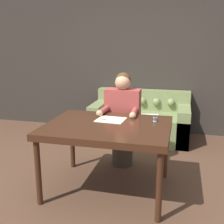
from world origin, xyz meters
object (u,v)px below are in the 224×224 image
(couch, at_px, (141,121))
(person, at_px, (123,119))
(scissors, at_px, (107,120))
(thread_spool, at_px, (155,119))
(dining_table, at_px, (108,131))

(couch, bearing_deg, person, -93.62)
(person, distance_m, scissors, 0.56)
(scissors, bearing_deg, couch, 85.11)
(thread_spool, bearing_deg, scissors, -170.59)
(person, bearing_deg, scissors, -97.66)
(couch, height_order, scissors, couch)
(dining_table, xyz_separation_m, thread_spool, (0.48, 0.24, 0.09))
(dining_table, height_order, thread_spool, thread_spool)
(person, bearing_deg, thread_spool, -43.95)
(thread_spool, bearing_deg, person, 136.05)
(person, xyz_separation_m, scissors, (-0.07, -0.54, 0.13))
(dining_table, xyz_separation_m, scissors, (-0.05, 0.15, 0.07))
(person, distance_m, thread_spool, 0.66)
(couch, distance_m, person, 1.23)
(scissors, relative_size, thread_spool, 4.69)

